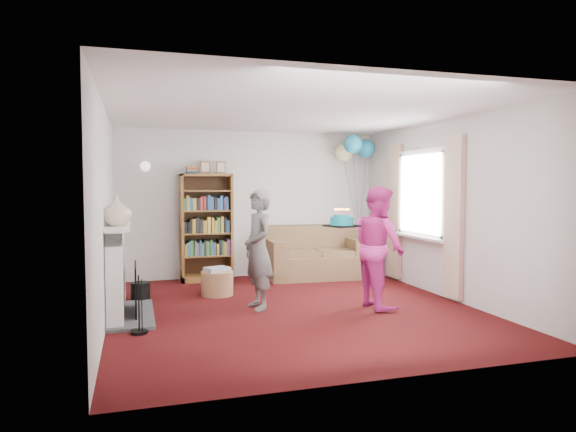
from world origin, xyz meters
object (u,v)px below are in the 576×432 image
object	(u,v)px
sofa	(315,258)
person_striped	(258,249)
bookcase	(206,228)
person_magenta	(379,247)
birthday_cake	(342,221)

from	to	relation	value
sofa	person_striped	size ratio (longest dim) A/B	1.09
bookcase	person_striped	distance (m)	2.19
bookcase	sofa	size ratio (longest dim) A/B	1.19
bookcase	person_striped	world-z (taller)	bookcase
sofa	person_striped	bearing A→B (deg)	-123.27
person_magenta	bookcase	bearing A→B (deg)	34.14
sofa	bookcase	bearing A→B (deg)	176.60
bookcase	person_magenta	distance (m)	3.15
bookcase	birthday_cake	size ratio (longest dim) A/B	5.72
birthday_cake	bookcase	bearing A→B (deg)	116.60
sofa	birthday_cake	bearing A→B (deg)	-98.15
person_striped	person_magenta	xyz separation A→B (m)	(1.51, -0.36, 0.02)
bookcase	person_magenta	size ratio (longest dim) A/B	1.25
person_magenta	birthday_cake	distance (m)	0.68
person_striped	person_magenta	size ratio (longest dim) A/B	0.97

